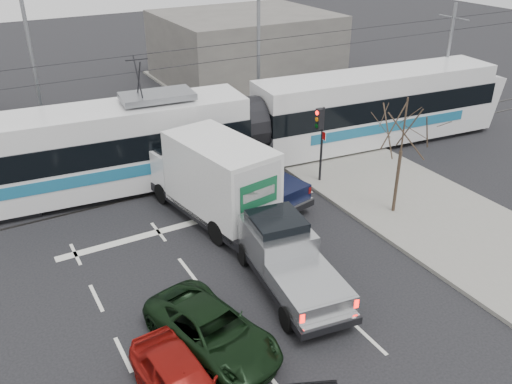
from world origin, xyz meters
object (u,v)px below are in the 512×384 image
bare_tree (404,130)px  silver_pickup (285,255)px  street_lamp_near (256,44)px  traffic_signal (320,129)px  tram (249,126)px  green_car (212,330)px  red_car (182,384)px  navy_pickup (251,175)px  box_truck (212,179)px  street_lamp_far (29,61)px

bare_tree → silver_pickup: size_ratio=0.81×
street_lamp_near → bare_tree: bearing=-88.6°
bare_tree → street_lamp_near: street_lamp_near is taller
traffic_signal → tram: size_ratio=0.12×
green_car → red_car: (-1.55, -1.47, 0.03)m
navy_pickup → street_lamp_near: bearing=47.4°
bare_tree → navy_pickup: bearing=136.4°
street_lamp_near → green_car: bearing=-123.4°
traffic_signal → street_lamp_near: size_ratio=0.40×
red_car → green_car: bearing=38.8°
traffic_signal → tram: bearing=117.8°
street_lamp_near → silver_pickup: street_lamp_near is taller
street_lamp_near → red_car: bearing=-124.8°
street_lamp_near → box_truck: size_ratio=1.21×
navy_pickup → bare_tree: bearing=-55.5°
traffic_signal → silver_pickup: bearing=-133.4°
street_lamp_near → tram: 5.71m
tram → red_car: size_ratio=7.29×
street_lamp_near → street_lamp_far: same height
street_lamp_near → navy_pickup: size_ratio=1.61×
red_car → silver_pickup: bearing=27.2°
traffic_signal → red_car: (-10.61, -8.98, -2.06)m
street_lamp_far → red_car: street_lamp_far is taller
silver_pickup → red_car: 6.06m
bare_tree → box_truck: bearing=152.2°
traffic_signal → red_car: traffic_signal is taller
bare_tree → tram: 8.19m
bare_tree → traffic_signal: bearing=105.8°
traffic_signal → street_lamp_near: bearing=83.6°
bare_tree → street_lamp_far: bearing=131.1°
bare_tree → traffic_signal: 4.28m
traffic_signal → bare_tree: bearing=-74.2°
traffic_signal → silver_pickup: traffic_signal is taller
tram → box_truck: tram is taller
traffic_signal → red_car: size_ratio=0.90×
bare_tree → tram: tram is taller
street_lamp_far → silver_pickup: 16.64m
street_lamp_near → tram: street_lamp_near is taller
box_truck → navy_pickup: size_ratio=1.33×
street_lamp_far → navy_pickup: bearing=-51.7°
navy_pickup → street_lamp_far: bearing=116.4°
street_lamp_near → tram: size_ratio=0.31×
street_lamp_far → box_truck: bearing=-63.3°
box_truck → green_car: size_ratio=1.60×
tram → navy_pickup: bearing=-111.8°
traffic_signal → silver_pickup: (-5.47, -5.79, -1.66)m
traffic_signal → box_truck: traffic_signal is taller
bare_tree → green_car: (-10.19, -3.51, -3.15)m
green_car → red_car: red_car is taller
navy_pickup → red_car: bearing=-139.6°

